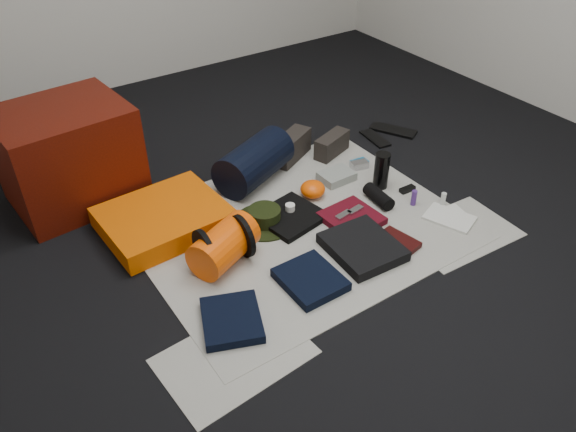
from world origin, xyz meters
TOP-DOWN VIEW (x-y plane):
  - floor at (0.00, 0.00)m, footprint 4.50×4.50m
  - newspaper_mat at (0.00, 0.00)m, footprint 1.60×1.30m
  - newspaper_sheet_front_left at (-0.70, -0.55)m, footprint 0.61×0.44m
  - newspaper_sheet_front_right at (0.65, -0.50)m, footprint 0.60×0.43m
  - red_cabinet at (-0.86, 0.91)m, footprint 0.69×0.59m
  - sleeping_pad at (-0.58, 0.38)m, footprint 0.63×0.52m
  - stuff_sack at (-0.45, -0.03)m, footprint 0.38×0.31m
  - sack_strap_left at (-0.55, -0.03)m, footprint 0.02×0.22m
  - sack_strap_right at (-0.35, -0.03)m, footprint 0.03×0.22m
  - navy_duffel at (0.04, 0.50)m, footprint 0.53×0.42m
  - boonie_brim at (-0.13, 0.13)m, footprint 0.44×0.44m
  - boonie_crown at (-0.13, 0.13)m, footprint 0.17×0.17m
  - hiking_boot_left at (0.36, 0.59)m, footprint 0.33×0.24m
  - hiking_boot_right at (0.60, 0.49)m, footprint 0.28×0.18m
  - flip_flop_left at (0.95, 0.49)m, footprint 0.12×0.26m
  - flip_flop_right at (1.13, 0.50)m, footprint 0.24×0.32m
  - trousers_navy_a at (-0.62, -0.39)m, footprint 0.33×0.35m
  - trousers_navy_b at (-0.20, -0.38)m, footprint 0.25×0.29m
  - trousers_charcoal at (0.14, -0.34)m, footprint 0.33×0.37m
  - black_tshirt at (-0.00, 0.08)m, footprint 0.36×0.35m
  - red_shirt at (0.25, -0.12)m, footprint 0.28×0.28m
  - orange_stuff_sack at (0.22, 0.18)m, footprint 0.18×0.18m
  - first_aid_pouch at (0.44, 0.24)m, footprint 0.20×0.15m
  - water_bottle at (0.60, 0.04)m, footprint 0.10×0.10m
  - speaker at (0.48, -0.07)m, footprint 0.09×0.20m
  - compact_camera at (0.63, 0.27)m, footprint 0.11×0.08m
  - cyan_case at (0.65, 0.29)m, footprint 0.11×0.07m
  - toiletry_purple at (0.63, -0.19)m, footprint 0.03×0.03m
  - toiletry_clear at (0.75, -0.29)m, footprint 0.03×0.03m
  - paperback_book at (0.32, -0.40)m, footprint 0.17×0.22m
  - map_booklet at (0.70, -0.40)m, footprint 0.25×0.29m
  - map_printout at (0.75, -0.39)m, footprint 0.15×0.17m
  - sunglasses at (0.70, -0.08)m, footprint 0.10×0.04m
  - key_cluster at (-0.60, -0.48)m, footprint 0.08×0.08m
  - tape_roll at (0.02, 0.11)m, footprint 0.05×0.05m
  - energy_bar_a at (0.21, -0.10)m, footprint 0.10×0.05m
  - energy_bar_b at (0.29, -0.10)m, footprint 0.10×0.05m

SIDE VIEW (x-z plane):
  - floor at x=0.00m, z-range -0.02..0.00m
  - newspaper_sheet_front_left at x=-0.70m, z-range 0.00..0.00m
  - newspaper_sheet_front_right at x=0.65m, z-range 0.00..0.00m
  - newspaper_mat at x=0.00m, z-range 0.00..0.01m
  - flip_flop_left at x=0.95m, z-range 0.00..0.01m
  - flip_flop_right at x=1.13m, z-range 0.00..0.02m
  - map_printout at x=0.75m, z-range 0.01..0.01m
  - boonie_brim at x=-0.13m, z-range 0.01..0.01m
  - key_cluster at x=-0.60m, z-range 0.01..0.02m
  - map_booklet at x=0.70m, z-range 0.01..0.02m
  - sunglasses at x=0.70m, z-range 0.01..0.03m
  - paperback_book at x=0.32m, z-range 0.01..0.03m
  - black_tshirt at x=0.00m, z-range 0.01..0.04m
  - cyan_case at x=0.65m, z-range 0.01..0.04m
  - red_shirt at x=0.25m, z-range 0.01..0.04m
  - compact_camera at x=0.63m, z-range 0.01..0.05m
  - trousers_navy_a at x=-0.62m, z-range 0.01..0.05m
  - trousers_navy_b at x=-0.20m, z-range 0.01..0.05m
  - first_aid_pouch at x=0.44m, z-range 0.01..0.05m
  - trousers_charcoal at x=0.14m, z-range 0.01..0.06m
  - speaker at x=0.48m, z-range 0.01..0.08m
  - toiletry_clear at x=0.75m, z-range 0.01..0.09m
  - energy_bar_a at x=0.21m, z-range 0.04..0.06m
  - energy_bar_b at x=0.29m, z-range 0.04..0.06m
  - toiletry_purple at x=0.63m, z-range 0.01..0.09m
  - orange_stuff_sack at x=0.22m, z-range 0.01..0.10m
  - boonie_crown at x=-0.13m, z-range 0.01..0.09m
  - tape_roll at x=0.02m, z-range 0.04..0.07m
  - sleeping_pad at x=-0.58m, z-range 0.01..0.12m
  - hiking_boot_right at x=0.60m, z-range 0.01..0.13m
  - hiking_boot_left at x=0.36m, z-range 0.01..0.16m
  - stuff_sack at x=-0.45m, z-range 0.01..0.20m
  - water_bottle at x=0.60m, z-range 0.01..0.22m
  - sack_strap_left at x=-0.55m, z-range 0.01..0.22m
  - sack_strap_right at x=-0.35m, z-range 0.01..0.22m
  - navy_duffel at x=0.04m, z-range 0.01..0.25m
  - red_cabinet at x=-0.86m, z-range 0.00..0.54m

